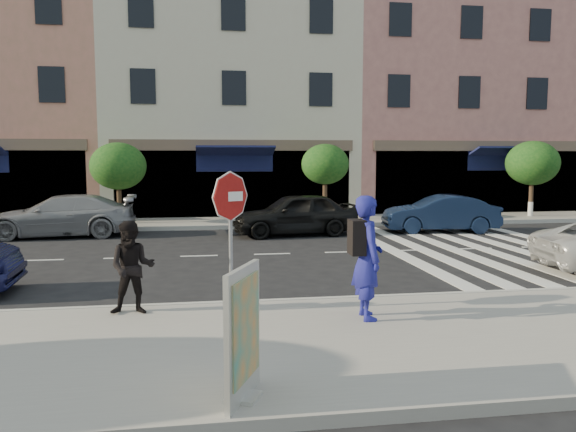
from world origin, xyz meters
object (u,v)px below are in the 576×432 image
object	(u,v)px
car_far_left	(61,216)
car_far_right	(440,214)
poster_board	(243,336)
car_far_mid	(295,214)
walker	(132,268)
stop_sign	(230,209)
photographer	(368,257)

from	to	relation	value
car_far_left	car_far_right	distance (m)	13.10
poster_board	car_far_mid	world-z (taller)	poster_board
car_far_right	car_far_left	bearing A→B (deg)	-86.12
poster_board	car_far_mid	distance (m)	13.39
walker	car_far_left	world-z (taller)	walker
walker	car_far_mid	xyz separation A→B (m)	(4.29, 9.60, -0.18)
poster_board	car_far_right	world-z (taller)	poster_board
stop_sign	car_far_mid	size ratio (longest dim) A/B	0.54
poster_board	car_far_mid	bearing A→B (deg)	102.37
walker	poster_board	xyz separation A→B (m)	(1.53, -3.50, -0.07)
stop_sign	car_far_left	bearing A→B (deg)	94.75
poster_board	walker	bearing A→B (deg)	137.88
photographer	car_far_left	size ratio (longest dim) A/B	0.40
walker	car_far_right	distance (m)	13.54
car_far_mid	car_far_left	bearing A→B (deg)	-102.58
car_far_left	photographer	bearing A→B (deg)	29.71
walker	car_far_mid	size ratio (longest dim) A/B	0.35
car_far_mid	stop_sign	bearing A→B (deg)	-21.77
stop_sign	poster_board	size ratio (longest dim) A/B	1.63
car_far_left	car_far_right	size ratio (longest dim) A/B	1.21
stop_sign	car_far_mid	bearing A→B (deg)	53.47
poster_board	car_far_left	xyz separation A→B (m)	(-5.06, 13.97, -0.13)
walker	poster_board	world-z (taller)	walker
photographer	car_far_left	bearing A→B (deg)	33.80
car_far_left	car_far_mid	bearing A→B (deg)	80.81
stop_sign	car_far_right	xyz separation A→B (m)	(7.95, 9.73, -1.19)
car_far_right	walker	bearing A→B (deg)	-37.15
poster_board	car_far_right	distance (m)	15.36
walker	car_far_right	bearing A→B (deg)	47.20
walker	car_far_left	xyz separation A→B (m)	(-3.53, 10.46, -0.21)
photographer	poster_board	distance (m)	3.45
photographer	car_far_right	xyz separation A→B (m)	(5.85, 10.42, -0.46)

